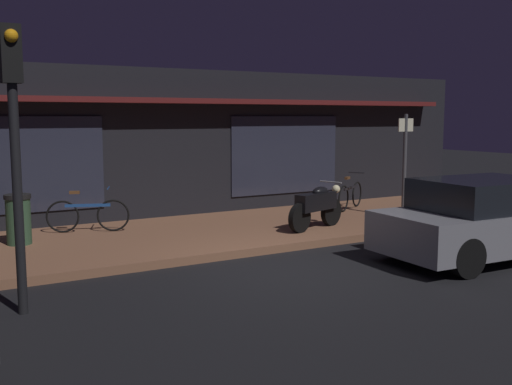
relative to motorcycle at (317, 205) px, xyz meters
name	(u,v)px	position (x,y,z in m)	size (l,w,h in m)	color
ground_plane	(287,268)	(-2.04, -1.98, -0.65)	(60.00, 60.00, 0.00)	black
sidewalk_slab	(208,233)	(-2.04, 1.02, -0.57)	(18.00, 4.00, 0.15)	brown
storefront_building	(149,144)	(-2.04, 4.41, 1.16)	(18.00, 3.30, 3.60)	black
motorcycle	(317,205)	(0.00, 0.00, 0.00)	(1.66, 0.74, 0.97)	black
bicycle_parked	(350,195)	(2.31, 1.74, -0.14)	(1.44, 0.89, 0.91)	black
bicycle_extra	(88,215)	(-4.25, 2.06, -0.14)	(1.56, 0.67, 0.91)	black
sign_post	(405,159)	(2.60, 0.15, 0.86)	(0.44, 0.09, 2.40)	#47474C
trash_bin	(18,219)	(-5.67, 1.51, -0.03)	(0.48, 0.48, 0.93)	#2D4C33
traffic_light_pole	(14,118)	(-6.21, -2.22, 1.83)	(0.24, 0.33, 3.60)	black
parked_car_far	(487,219)	(1.38, -3.17, 0.06)	(4.18, 1.95, 1.42)	black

